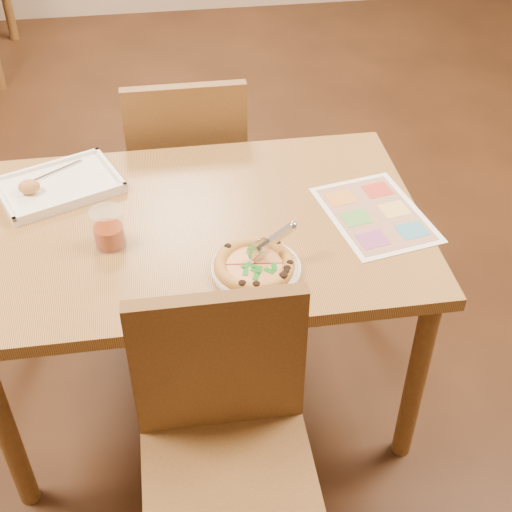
{
  "coord_description": "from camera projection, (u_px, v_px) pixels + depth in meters",
  "views": [
    {
      "loc": [
        -0.08,
        -1.65,
        1.98
      ],
      "look_at": [
        0.13,
        -0.23,
        0.77
      ],
      "focal_mm": 50.0,
      "sensor_mm": 36.0,
      "label": 1
    }
  ],
  "objects": [
    {
      "name": "chair_far",
      "position": [
        187.0,
        157.0,
        2.63
      ],
      "size": [
        0.42,
        0.42,
        0.47
      ],
      "rotation": [
        0.0,
        0.0,
        3.14
      ],
      "color": "brown",
      "rests_on": "ground"
    },
    {
      "name": "dining_table",
      "position": [
        201.0,
        245.0,
        2.13
      ],
      "size": [
        1.3,
        0.85,
        0.72
      ],
      "color": "#A07440",
      "rests_on": "ground"
    },
    {
      "name": "appetizer_tray",
      "position": [
        57.0,
        187.0,
        2.19
      ],
      "size": [
        0.42,
        0.36,
        0.06
      ],
      "rotation": [
        0.0,
        0.0,
        0.39
      ],
      "color": "white",
      "rests_on": "dining_table"
    },
    {
      "name": "menu",
      "position": [
        375.0,
        214.0,
        2.1
      ],
      "size": [
        0.33,
        0.42,
        0.0
      ],
      "primitive_type": "cube",
      "rotation": [
        0.0,
        0.0,
        0.2
      ],
      "color": "white",
      "rests_on": "dining_table"
    },
    {
      "name": "room",
      "position": [
        186.0,
        9.0,
        1.66
      ],
      "size": [
        7.0,
        7.0,
        7.0
      ],
      "color": "#351E0E",
      "rests_on": "ground"
    },
    {
      "name": "glass_tumbler",
      "position": [
        108.0,
        230.0,
        1.96
      ],
      "size": [
        0.09,
        0.09,
        0.11
      ],
      "rotation": [
        0.0,
        0.0,
        -0.15
      ],
      "color": "maroon",
      "rests_on": "dining_table"
    },
    {
      "name": "pizza_cutter",
      "position": [
        271.0,
        241.0,
        1.88
      ],
      "size": [
        0.14,
        0.06,
        0.08
      ],
      "rotation": [
        0.0,
        0.0,
        0.39
      ],
      "color": "silver",
      "rests_on": "pizza"
    },
    {
      "name": "pizza",
      "position": [
        254.0,
        265.0,
        1.89
      ],
      "size": [
        0.22,
        0.22,
        0.03
      ],
      "rotation": [
        0.0,
        0.0,
        -0.11
      ],
      "color": "gold",
      "rests_on": "plate"
    },
    {
      "name": "plate",
      "position": [
        256.0,
        268.0,
        1.91
      ],
      "size": [
        0.27,
        0.27,
        0.01
      ],
      "primitive_type": "cylinder",
      "rotation": [
        0.0,
        0.0,
        -0.15
      ],
      "color": "white",
      "rests_on": "dining_table"
    },
    {
      "name": "chair_near",
      "position": [
        224.0,
        424.0,
        1.72
      ],
      "size": [
        0.42,
        0.42,
        0.47
      ],
      "color": "brown",
      "rests_on": "ground"
    }
  ]
}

